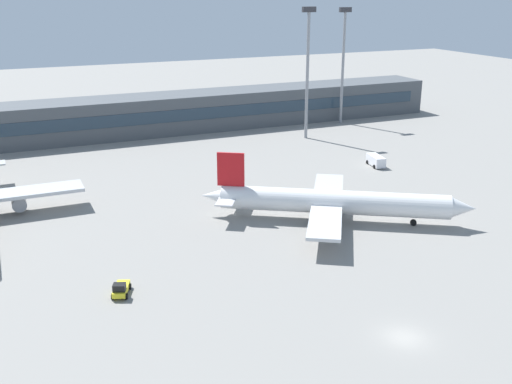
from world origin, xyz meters
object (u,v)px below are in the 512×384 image
(airplane_near, at_px, (335,202))
(floodlight_tower_west, at_px, (343,58))
(baggage_tug_yellow, at_px, (121,289))
(floodlight_tower_east, at_px, (308,65))
(service_van_white, at_px, (376,160))

(airplane_near, relative_size, floodlight_tower_west, 1.25)
(airplane_near, xyz_separation_m, floodlight_tower_west, (37.43, 60.06, 13.43))
(baggage_tug_yellow, bearing_deg, floodlight_tower_west, 44.32)
(airplane_near, bearing_deg, floodlight_tower_east, 66.54)
(floodlight_tower_east, bearing_deg, airplane_near, -113.46)
(airplane_near, height_order, floodlight_tower_west, floodlight_tower_west)
(floodlight_tower_west, bearing_deg, floodlight_tower_east, -145.53)
(service_van_white, xyz_separation_m, floodlight_tower_west, (14.58, 37.43, 15.40))
(airplane_near, relative_size, floodlight_tower_east, 1.23)
(floodlight_tower_east, bearing_deg, floodlight_tower_west, 34.47)
(service_van_white, relative_size, floodlight_tower_east, 0.19)
(airplane_near, height_order, service_van_white, airplane_near)
(service_van_white, bearing_deg, airplane_near, -135.29)
(airplane_near, xyz_separation_m, baggage_tug_yellow, (-34.46, -10.15, -2.29))
(service_van_white, distance_m, floodlight_tower_east, 30.71)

